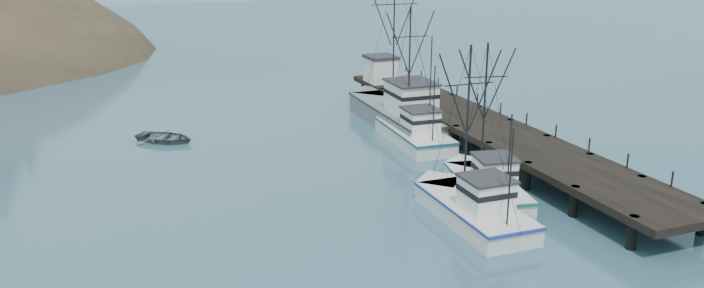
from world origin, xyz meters
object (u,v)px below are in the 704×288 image
(pier, at_px, (483,126))
(trawler_near, at_px, (485,185))
(work_vessel, at_px, (400,112))
(motorboat, at_px, (165,142))
(trawler_far, at_px, (413,132))
(pier_shed, at_px, (381,69))
(pickup_truck, at_px, (390,75))
(trawler_mid, at_px, (471,207))

(pier, distance_m, trawler_near, 11.75)
(trawler_near, distance_m, work_vessel, 18.55)
(motorboat, bearing_deg, work_vessel, -57.38)
(trawler_near, distance_m, trawler_far, 13.23)
(trawler_near, xyz_separation_m, trawler_far, (1.02, 13.19, 0.00))
(pier_shed, xyz_separation_m, motorboat, (-23.09, -7.25, -3.42))
(pier_shed, relative_size, pickup_truck, 0.65)
(pier, bearing_deg, trawler_far, 147.89)
(pickup_truck, relative_size, motorboat, 0.96)
(pier_shed, height_order, pickup_truck, pier_shed)
(trawler_far, xyz_separation_m, work_vessel, (1.22, 5.22, 0.41))
(pier, xyz_separation_m, motorboat, (-24.59, 10.75, -1.69))
(pier, relative_size, work_vessel, 2.55)
(trawler_far, relative_size, pier_shed, 3.64)
(pier, distance_m, pier_shed, 18.14)
(pickup_truck, bearing_deg, trawler_mid, 159.72)
(trawler_far, bearing_deg, pier, -32.11)
(pier, relative_size, trawler_near, 4.15)
(trawler_far, height_order, pier_shed, trawler_far)
(motorboat, bearing_deg, pier, -74.38)
(pier, height_order, trawler_near, trawler_near)
(trawler_near, height_order, trawler_mid, trawler_mid)
(trawler_far, height_order, pickup_truck, trawler_far)
(pier, distance_m, work_vessel, 9.14)
(pier, height_order, trawler_mid, trawler_mid)
(pier_shed, bearing_deg, pier, -85.24)
(trawler_near, bearing_deg, pickup_truck, 78.75)
(work_vessel, bearing_deg, trawler_near, -96.92)
(pier, xyz_separation_m, work_vessel, (-3.74, 8.33, -0.46))
(trawler_mid, relative_size, work_vessel, 0.64)
(trawler_near, relative_size, trawler_far, 0.91)
(trawler_far, bearing_deg, trawler_mid, -103.41)
(motorboat, bearing_deg, trawler_far, -72.02)
(trawler_near, height_order, motorboat, trawler_near)
(trawler_near, height_order, trawler_far, trawler_far)
(trawler_mid, bearing_deg, trawler_near, 46.86)
(trawler_near, distance_m, pier_shed, 28.55)
(trawler_near, bearing_deg, pier, 59.34)
(pickup_truck, height_order, motorboat, pickup_truck)
(work_vessel, bearing_deg, pickup_truck, 70.88)
(pier_shed, xyz_separation_m, pickup_truck, (1.11, 0.00, -0.73))
(trawler_near, distance_m, motorboat, 27.95)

